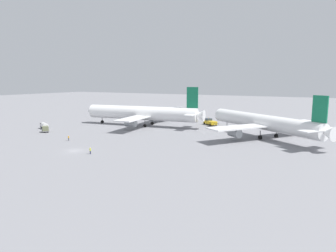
{
  "coord_description": "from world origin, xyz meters",
  "views": [
    {
      "loc": [
        58.31,
        -54.83,
        18.23
      ],
      "look_at": [
        13.14,
        26.55,
        4.0
      ],
      "focal_mm": 32.03,
      "sensor_mm": 36.0,
      "label": 1
    }
  ],
  "objects_px": {
    "ground_crew_marshaller_foreground": "(69,138)",
    "ground_crew_ramp_agent_by_cones": "(90,151)",
    "gse_fuel_bowser_stubby": "(44,125)",
    "gse_container_dolly_flat": "(45,129)",
    "airliner_being_pushed": "(263,122)",
    "pushback_tug": "(210,122)",
    "airliner_at_gate_left": "(142,113)",
    "jet_bridge": "(174,111)"
  },
  "relations": [
    {
      "from": "ground_crew_marshaller_foreground",
      "to": "ground_crew_ramp_agent_by_cones",
      "type": "xyz_separation_m",
      "value": [
        17.54,
        -9.23,
        0.01
      ]
    },
    {
      "from": "gse_fuel_bowser_stubby",
      "to": "gse_container_dolly_flat",
      "type": "height_order",
      "value": "gse_fuel_bowser_stubby"
    },
    {
      "from": "gse_fuel_bowser_stubby",
      "to": "airliner_being_pushed",
      "type": "bearing_deg",
      "value": 16.78
    },
    {
      "from": "pushback_tug",
      "to": "ground_crew_marshaller_foreground",
      "type": "xyz_separation_m",
      "value": [
        -25.64,
        -51.89,
        -0.39
      ]
    },
    {
      "from": "ground_crew_marshaller_foreground",
      "to": "ground_crew_ramp_agent_by_cones",
      "type": "distance_m",
      "value": 19.82
    },
    {
      "from": "ground_crew_ramp_agent_by_cones",
      "to": "airliner_at_gate_left",
      "type": "bearing_deg",
      "value": 108.25
    },
    {
      "from": "pushback_tug",
      "to": "jet_bridge",
      "type": "distance_m",
      "value": 21.3
    },
    {
      "from": "gse_container_dolly_flat",
      "to": "ground_crew_marshaller_foreground",
      "type": "bearing_deg",
      "value": -19.85
    },
    {
      "from": "airliner_at_gate_left",
      "to": "ground_crew_marshaller_foreground",
      "type": "relative_size",
      "value": 31.85
    },
    {
      "from": "pushback_tug",
      "to": "ground_crew_marshaller_foreground",
      "type": "distance_m",
      "value": 57.88
    },
    {
      "from": "gse_container_dolly_flat",
      "to": "jet_bridge",
      "type": "height_order",
      "value": "jet_bridge"
    },
    {
      "from": "gse_fuel_bowser_stubby",
      "to": "gse_container_dolly_flat",
      "type": "relative_size",
      "value": 1.35
    },
    {
      "from": "gse_fuel_bowser_stubby",
      "to": "airliner_at_gate_left",
      "type": "bearing_deg",
      "value": 41.36
    },
    {
      "from": "ground_crew_marshaller_foreground",
      "to": "jet_bridge",
      "type": "relative_size",
      "value": 0.1
    },
    {
      "from": "ground_crew_ramp_agent_by_cones",
      "to": "jet_bridge",
      "type": "relative_size",
      "value": 0.1
    },
    {
      "from": "gse_fuel_bowser_stubby",
      "to": "ground_crew_ramp_agent_by_cones",
      "type": "bearing_deg",
      "value": -25.84
    },
    {
      "from": "ground_crew_ramp_agent_by_cones",
      "to": "ground_crew_marshaller_foreground",
      "type": "bearing_deg",
      "value": 152.25
    },
    {
      "from": "airliner_at_gate_left",
      "to": "ground_crew_ramp_agent_by_cones",
      "type": "bearing_deg",
      "value": -71.75
    },
    {
      "from": "airliner_being_pushed",
      "to": "ground_crew_marshaller_foreground",
      "type": "xyz_separation_m",
      "value": [
        -50.35,
        -34.49,
        -3.99
      ]
    },
    {
      "from": "airliner_at_gate_left",
      "to": "ground_crew_marshaller_foreground",
      "type": "bearing_deg",
      "value": -93.99
    },
    {
      "from": "ground_crew_ramp_agent_by_cones",
      "to": "pushback_tug",
      "type": "bearing_deg",
      "value": 82.46
    },
    {
      "from": "gse_fuel_bowser_stubby",
      "to": "ground_crew_marshaller_foreground",
      "type": "relative_size",
      "value": 3.2
    },
    {
      "from": "ground_crew_marshaller_foreground",
      "to": "ground_crew_ramp_agent_by_cones",
      "type": "height_order",
      "value": "ground_crew_ramp_agent_by_cones"
    },
    {
      "from": "pushback_tug",
      "to": "gse_fuel_bowser_stubby",
      "type": "bearing_deg",
      "value": -141.79
    },
    {
      "from": "pushback_tug",
      "to": "jet_bridge",
      "type": "height_order",
      "value": "jet_bridge"
    },
    {
      "from": "gse_fuel_bowser_stubby",
      "to": "gse_container_dolly_flat",
      "type": "xyz_separation_m",
      "value": [
        6.59,
        -4.78,
        -0.16
      ]
    },
    {
      "from": "ground_crew_ramp_agent_by_cones",
      "to": "gse_fuel_bowser_stubby",
      "type": "bearing_deg",
      "value": 154.16
    },
    {
      "from": "pushback_tug",
      "to": "airliner_at_gate_left",
      "type": "bearing_deg",
      "value": -146.0
    },
    {
      "from": "pushback_tug",
      "to": "gse_container_dolly_flat",
      "type": "distance_m",
      "value": 63.37
    },
    {
      "from": "airliner_at_gate_left",
      "to": "pushback_tug",
      "type": "bearing_deg",
      "value": 34.0
    },
    {
      "from": "gse_fuel_bowser_stubby",
      "to": "ground_crew_ramp_agent_by_cones",
      "type": "distance_m",
      "value": 47.84
    },
    {
      "from": "airliner_being_pushed",
      "to": "pushback_tug",
      "type": "height_order",
      "value": "airliner_being_pushed"
    },
    {
      "from": "pushback_tug",
      "to": "gse_fuel_bowser_stubby",
      "type": "height_order",
      "value": "pushback_tug"
    },
    {
      "from": "gse_fuel_bowser_stubby",
      "to": "ground_crew_marshaller_foreground",
      "type": "bearing_deg",
      "value": -24.48
    },
    {
      "from": "airliner_at_gate_left",
      "to": "gse_fuel_bowser_stubby",
      "type": "distance_m",
      "value": 37.55
    },
    {
      "from": "airliner_at_gate_left",
      "to": "airliner_being_pushed",
      "type": "height_order",
      "value": "airliner_at_gate_left"
    },
    {
      "from": "airliner_being_pushed",
      "to": "ground_crew_ramp_agent_by_cones",
      "type": "distance_m",
      "value": 54.8
    },
    {
      "from": "jet_bridge",
      "to": "airliner_being_pushed",
      "type": "bearing_deg",
      "value": -27.65
    },
    {
      "from": "airliner_being_pushed",
      "to": "gse_container_dolly_flat",
      "type": "xyz_separation_m",
      "value": [
        -69.27,
        -27.66,
        -3.67
      ]
    },
    {
      "from": "pushback_tug",
      "to": "ground_crew_marshaller_foreground",
      "type": "relative_size",
      "value": 5.27
    },
    {
      "from": "gse_container_dolly_flat",
      "to": "ground_crew_marshaller_foreground",
      "type": "xyz_separation_m",
      "value": [
        18.92,
        -6.83,
        -0.33
      ]
    },
    {
      "from": "pushback_tug",
      "to": "gse_fuel_bowser_stubby",
      "type": "relative_size",
      "value": 1.65
    }
  ]
}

